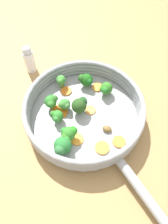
% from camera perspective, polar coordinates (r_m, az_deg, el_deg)
% --- Properties ---
extents(ground_plane, '(4.00, 4.00, 0.00)m').
position_cam_1_polar(ground_plane, '(0.63, -0.00, -1.58)').
color(ground_plane, '#A07C4A').
extents(skillet, '(0.32, 0.32, 0.02)m').
position_cam_1_polar(skillet, '(0.63, -0.00, -1.17)').
color(skillet, '#939699').
rests_on(skillet, ground_plane).
extents(skillet_rim_wall, '(0.33, 0.33, 0.05)m').
position_cam_1_polar(skillet_rim_wall, '(0.60, -0.00, 0.64)').
color(skillet_rim_wall, '#979BA0').
rests_on(skillet_rim_wall, skillet).
extents(skillet_handle, '(0.18, 0.09, 0.02)m').
position_cam_1_polar(skillet_handle, '(0.54, 15.03, -19.55)').
color(skillet_handle, '#999B9E').
rests_on(skillet_handle, skillet).
extents(skillet_rivet_left, '(0.01, 0.01, 0.01)m').
position_cam_1_polar(skillet_rivet_left, '(0.56, 5.00, -13.29)').
color(skillet_rivet_left, '#939996').
rests_on(skillet_rivet_left, skillet).
extents(skillet_rivet_right, '(0.01, 0.01, 0.01)m').
position_cam_1_polar(skillet_rivet_right, '(0.58, 11.02, -9.48)').
color(skillet_rivet_right, '#939A99').
rests_on(skillet_rivet_right, skillet).
extents(carrot_slice_0, '(0.04, 0.04, 0.00)m').
position_cam_1_polar(carrot_slice_0, '(0.63, 1.66, 0.50)').
color(carrot_slice_0, '#EE9741').
rests_on(carrot_slice_0, skillet).
extents(carrot_slice_1, '(0.04, 0.04, 0.00)m').
position_cam_1_polar(carrot_slice_1, '(0.67, -4.67, 5.47)').
color(carrot_slice_1, orange).
rests_on(carrot_slice_1, skillet).
extents(carrot_slice_2, '(0.05, 0.05, 0.00)m').
position_cam_1_polar(carrot_slice_2, '(0.58, -1.85, -7.14)').
color(carrot_slice_2, orange).
rests_on(carrot_slice_2, skillet).
extents(carrot_slice_3, '(0.05, 0.05, 0.00)m').
position_cam_1_polar(carrot_slice_3, '(0.58, 9.11, -7.67)').
color(carrot_slice_3, orange).
rests_on(carrot_slice_3, skillet).
extents(carrot_slice_4, '(0.03, 0.03, 0.00)m').
position_cam_1_polar(carrot_slice_4, '(0.67, 3.49, 6.48)').
color(carrot_slice_4, orange).
rests_on(carrot_slice_4, skillet).
extents(carrot_slice_5, '(0.05, 0.05, 0.01)m').
position_cam_1_polar(carrot_slice_5, '(0.63, -6.32, 0.20)').
color(carrot_slice_5, orange).
rests_on(carrot_slice_5, skillet).
extents(carrot_slice_6, '(0.04, 0.04, 0.00)m').
position_cam_1_polar(carrot_slice_6, '(0.57, 4.76, -9.29)').
color(carrot_slice_6, orange).
rests_on(carrot_slice_6, skillet).
extents(broccoli_floret_0, '(0.04, 0.04, 0.04)m').
position_cam_1_polar(broccoli_floret_0, '(0.64, 5.74, 6.08)').
color(broccoli_floret_0, '#679443').
rests_on(broccoli_floret_0, skillet).
extents(broccoli_floret_1, '(0.03, 0.03, 0.04)m').
position_cam_1_polar(broccoli_floret_1, '(0.61, -5.10, 1.97)').
color(broccoli_floret_1, olive).
rests_on(broccoli_floret_1, skillet).
extents(broccoli_floret_2, '(0.04, 0.04, 0.05)m').
position_cam_1_polar(broccoli_floret_2, '(0.56, -4.04, -5.57)').
color(broccoli_floret_2, '#74A75E').
rests_on(broccoli_floret_2, skillet).
extents(broccoli_floret_3, '(0.05, 0.05, 0.05)m').
position_cam_1_polar(broccoli_floret_3, '(0.55, -5.58, -8.67)').
color(broccoli_floret_3, '#78A251').
rests_on(broccoli_floret_3, skillet).
extents(broccoli_floret_4, '(0.04, 0.05, 0.05)m').
position_cam_1_polar(broccoli_floret_4, '(0.60, -1.03, 1.91)').
color(broccoli_floret_4, '#5D9350').
rests_on(broccoli_floret_4, skillet).
extents(broccoli_floret_5, '(0.04, 0.03, 0.04)m').
position_cam_1_polar(broccoli_floret_5, '(0.59, -7.08, -1.19)').
color(broccoli_floret_5, '#6F965E').
rests_on(broccoli_floret_5, skillet).
extents(broccoli_floret_6, '(0.04, 0.04, 0.04)m').
position_cam_1_polar(broccoli_floret_6, '(0.66, 0.52, 8.38)').
color(broccoli_floret_6, '#8EAA6C').
rests_on(broccoli_floret_6, skillet).
extents(broccoli_floret_7, '(0.04, 0.04, 0.05)m').
position_cam_1_polar(broccoli_floret_7, '(0.61, -8.59, 2.73)').
color(broccoli_floret_7, '#89B66B').
rests_on(broccoli_floret_7, skillet).
extents(broccoli_floret_8, '(0.03, 0.03, 0.04)m').
position_cam_1_polar(broccoli_floret_8, '(0.66, -6.06, 8.12)').
color(broccoli_floret_8, '#6C964E').
rests_on(broccoli_floret_8, skillet).
extents(mushroom_piece_0, '(0.03, 0.03, 0.01)m').
position_cam_1_polar(mushroom_piece_0, '(0.59, 6.06, -4.41)').
color(mushroom_piece_0, brown).
rests_on(mushroom_piece_0, skillet).
extents(salt_shaker, '(0.03, 0.03, 0.10)m').
position_cam_1_polar(salt_shaker, '(0.73, -14.17, 13.25)').
color(salt_shaker, white).
rests_on(salt_shaker, ground_plane).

